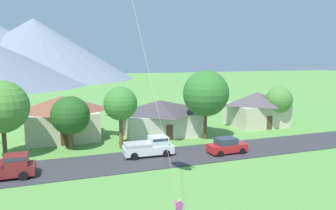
{
  "coord_description": "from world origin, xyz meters",
  "views": [
    {
      "loc": [
        -6.81,
        -4.93,
        10.38
      ],
      "look_at": [
        1.08,
        17.38,
        6.84
      ],
      "focal_mm": 34.17,
      "sensor_mm": 36.0,
      "label": 1
    }
  ],
  "objects_px": {
    "house_rightmost": "(63,117)",
    "tree_far_right": "(279,100)",
    "tree_left_of_center": "(206,94)",
    "tree_right_of_center": "(121,104)",
    "pickup_truck_maroon_east_side": "(4,167)",
    "house_leftmost": "(160,116)",
    "pickup_truck_white_west_side": "(149,146)",
    "tree_near_left": "(2,107)",
    "tree_near_right": "(70,115)",
    "house_left_center": "(256,108)",
    "parked_car_red_west_end": "(227,146)"
  },
  "relations": [
    {
      "from": "tree_near_left",
      "to": "tree_left_of_center",
      "type": "height_order",
      "value": "tree_left_of_center"
    },
    {
      "from": "parked_car_red_west_end",
      "to": "pickup_truck_maroon_east_side",
      "type": "height_order",
      "value": "pickup_truck_maroon_east_side"
    },
    {
      "from": "tree_right_of_center",
      "to": "parked_car_red_west_end",
      "type": "height_order",
      "value": "tree_right_of_center"
    },
    {
      "from": "tree_right_of_center",
      "to": "parked_car_red_west_end",
      "type": "xyz_separation_m",
      "value": [
        10.42,
        -5.69,
        -4.31
      ]
    },
    {
      "from": "tree_near_right",
      "to": "pickup_truck_maroon_east_side",
      "type": "height_order",
      "value": "tree_near_right"
    },
    {
      "from": "tree_far_right",
      "to": "tree_near_right",
      "type": "bearing_deg",
      "value": -176.73
    },
    {
      "from": "house_rightmost",
      "to": "pickup_truck_white_west_side",
      "type": "bearing_deg",
      "value": -51.53
    },
    {
      "from": "tree_near_left",
      "to": "house_leftmost",
      "type": "bearing_deg",
      "value": 15.34
    },
    {
      "from": "house_left_center",
      "to": "tree_left_of_center",
      "type": "bearing_deg",
      "value": -155.29
    },
    {
      "from": "house_leftmost",
      "to": "tree_left_of_center",
      "type": "relative_size",
      "value": 1.22
    },
    {
      "from": "tree_near_right",
      "to": "tree_right_of_center",
      "type": "bearing_deg",
      "value": -14.99
    },
    {
      "from": "house_leftmost",
      "to": "pickup_truck_maroon_east_side",
      "type": "distance_m",
      "value": 21.07
    },
    {
      "from": "house_left_center",
      "to": "tree_far_right",
      "type": "xyz_separation_m",
      "value": [
        1.92,
        -2.78,
        1.53
      ]
    },
    {
      "from": "pickup_truck_white_west_side",
      "to": "pickup_truck_maroon_east_side",
      "type": "distance_m",
      "value": 13.68
    },
    {
      "from": "tree_near_right",
      "to": "house_left_center",
      "type": "bearing_deg",
      "value": 9.2
    },
    {
      "from": "house_left_center",
      "to": "pickup_truck_white_west_side",
      "type": "bearing_deg",
      "value": -154.05
    },
    {
      "from": "house_leftmost",
      "to": "tree_near_right",
      "type": "distance_m",
      "value": 12.62
    },
    {
      "from": "tree_right_of_center",
      "to": "parked_car_red_west_end",
      "type": "relative_size",
      "value": 1.67
    },
    {
      "from": "tree_near_right",
      "to": "parked_car_red_west_end",
      "type": "bearing_deg",
      "value": -24.29
    },
    {
      "from": "house_left_center",
      "to": "pickup_truck_white_west_side",
      "type": "relative_size",
      "value": 1.63
    },
    {
      "from": "tree_left_of_center",
      "to": "pickup_truck_white_west_side",
      "type": "distance_m",
      "value": 10.94
    },
    {
      "from": "pickup_truck_white_west_side",
      "to": "tree_near_left",
      "type": "bearing_deg",
      "value": 163.65
    },
    {
      "from": "tree_near_left",
      "to": "pickup_truck_white_west_side",
      "type": "bearing_deg",
      "value": -16.35
    },
    {
      "from": "tree_far_right",
      "to": "pickup_truck_white_west_side",
      "type": "height_order",
      "value": "tree_far_right"
    },
    {
      "from": "house_rightmost",
      "to": "tree_left_of_center",
      "type": "bearing_deg",
      "value": -19.29
    },
    {
      "from": "house_leftmost",
      "to": "pickup_truck_white_west_side",
      "type": "relative_size",
      "value": 2.03
    },
    {
      "from": "tree_near_left",
      "to": "pickup_truck_maroon_east_side",
      "type": "bearing_deg",
      "value": -83.04
    },
    {
      "from": "tree_near_left",
      "to": "pickup_truck_white_west_side",
      "type": "xyz_separation_m",
      "value": [
        14.28,
        -4.19,
        -4.36
      ]
    },
    {
      "from": "house_leftmost",
      "to": "tree_near_right",
      "type": "bearing_deg",
      "value": -161.13
    },
    {
      "from": "house_rightmost",
      "to": "parked_car_red_west_end",
      "type": "bearing_deg",
      "value": -36.98
    },
    {
      "from": "pickup_truck_maroon_east_side",
      "to": "house_leftmost",
      "type": "bearing_deg",
      "value": 32.55
    },
    {
      "from": "tree_left_of_center",
      "to": "pickup_truck_maroon_east_side",
      "type": "distance_m",
      "value": 23.69
    },
    {
      "from": "tree_left_of_center",
      "to": "tree_near_right",
      "type": "distance_m",
      "value": 16.49
    },
    {
      "from": "tree_near_left",
      "to": "tree_right_of_center",
      "type": "xyz_separation_m",
      "value": [
        12.03,
        -0.42,
        -0.24
      ]
    },
    {
      "from": "tree_far_right",
      "to": "house_leftmost",
      "type": "bearing_deg",
      "value": 172.33
    },
    {
      "from": "tree_near_right",
      "to": "tree_far_right",
      "type": "height_order",
      "value": "tree_near_right"
    },
    {
      "from": "pickup_truck_maroon_east_side",
      "to": "house_left_center",
      "type": "bearing_deg",
      "value": 19.34
    },
    {
      "from": "house_leftmost",
      "to": "tree_left_of_center",
      "type": "bearing_deg",
      "value": -46.29
    },
    {
      "from": "house_rightmost",
      "to": "tree_right_of_center",
      "type": "distance_m",
      "value": 9.37
    },
    {
      "from": "pickup_truck_maroon_east_side",
      "to": "tree_right_of_center",
      "type": "bearing_deg",
      "value": 27.32
    },
    {
      "from": "house_rightmost",
      "to": "tree_far_right",
      "type": "bearing_deg",
      "value": -6.84
    },
    {
      "from": "tree_left_of_center",
      "to": "pickup_truck_white_west_side",
      "type": "relative_size",
      "value": 1.67
    },
    {
      "from": "tree_right_of_center",
      "to": "tree_far_right",
      "type": "xyz_separation_m",
      "value": [
        24.05,
        3.12,
        -1.02
      ]
    },
    {
      "from": "tree_right_of_center",
      "to": "pickup_truck_maroon_east_side",
      "type": "height_order",
      "value": "tree_right_of_center"
    },
    {
      "from": "pickup_truck_maroon_east_side",
      "to": "tree_far_right",
      "type": "bearing_deg",
      "value": 14.21
    },
    {
      "from": "house_rightmost",
      "to": "house_left_center",
      "type": "bearing_deg",
      "value": -1.71
    },
    {
      "from": "house_rightmost",
      "to": "tree_near_left",
      "type": "bearing_deg",
      "value": -133.21
    },
    {
      "from": "house_leftmost",
      "to": "pickup_truck_white_west_side",
      "type": "distance_m",
      "value": 10.26
    },
    {
      "from": "tree_left_of_center",
      "to": "tree_right_of_center",
      "type": "xyz_separation_m",
      "value": [
        -10.98,
        -0.77,
        -0.69
      ]
    },
    {
      "from": "pickup_truck_maroon_east_side",
      "to": "parked_car_red_west_end",
      "type": "bearing_deg",
      "value": 0.34
    }
  ]
}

